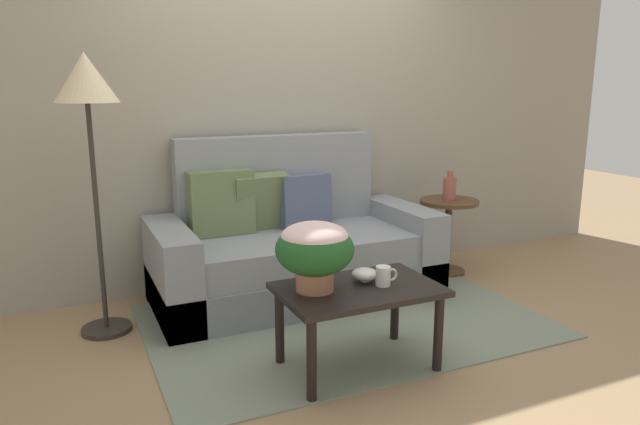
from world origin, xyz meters
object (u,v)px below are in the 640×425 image
object	(u,v)px
side_table	(448,223)
coffee_mug	(384,276)
couch	(291,249)
snack_bowl	(365,274)
potted_plant	(315,248)
floor_lamp	(87,100)
coffee_table	(358,299)
table_vase	(450,188)

from	to	relation	value
side_table	coffee_mug	distance (m)	1.74
couch	snack_bowl	distance (m)	1.13
potted_plant	snack_bowl	bearing A→B (deg)	2.98
floor_lamp	coffee_mug	size ratio (longest dim) A/B	13.32
coffee_mug	coffee_table	bearing A→B (deg)	164.28
table_vase	snack_bowl	bearing A→B (deg)	-141.40
potted_plant	coffee_mug	xyz separation A→B (m)	(0.36, -0.08, -0.17)
table_vase	potted_plant	bearing A→B (deg)	-146.52
coffee_table	coffee_mug	distance (m)	0.18
coffee_table	floor_lamp	distance (m)	1.90
side_table	floor_lamp	bearing A→B (deg)	-178.59
potted_plant	table_vase	xyz separation A→B (m)	(1.66, 1.10, 0.01)
floor_lamp	potted_plant	world-z (taller)	floor_lamp
coffee_table	snack_bowl	distance (m)	0.14
floor_lamp	potted_plant	bearing A→B (deg)	-46.48
floor_lamp	table_vase	xyz separation A→B (m)	(2.62, 0.08, -0.72)
side_table	floor_lamp	world-z (taller)	floor_lamp
table_vase	floor_lamp	bearing A→B (deg)	-178.27
coffee_table	floor_lamp	world-z (taller)	floor_lamp
coffee_table	table_vase	size ratio (longest dim) A/B	3.65
couch	potted_plant	size ratio (longest dim) A/B	4.88
potted_plant	floor_lamp	bearing A→B (deg)	133.52
snack_bowl	table_vase	bearing A→B (deg)	38.60
coffee_mug	table_vase	bearing A→B (deg)	42.34
table_vase	couch	bearing A→B (deg)	178.51
side_table	coffee_mug	world-z (taller)	side_table
couch	coffee_table	xyz separation A→B (m)	(-0.09, -1.18, 0.05)
snack_bowl	couch	bearing A→B (deg)	89.34
potted_plant	table_vase	world-z (taller)	table_vase
floor_lamp	table_vase	bearing A→B (deg)	1.73
coffee_table	table_vase	distance (m)	1.85
floor_lamp	snack_bowl	distance (m)	1.86
couch	side_table	size ratio (longest dim) A/B	3.27
snack_bowl	table_vase	size ratio (longest dim) A/B	0.63
couch	floor_lamp	world-z (taller)	floor_lamp
floor_lamp	coffee_mug	bearing A→B (deg)	-39.68
coffee_table	side_table	xyz separation A→B (m)	(1.42, 1.13, 0.02)
coffee_table	floor_lamp	xyz separation A→B (m)	(-1.20, 1.06, 1.02)
couch	potted_plant	bearing A→B (deg)	-105.64
snack_bowl	coffee_mug	bearing A→B (deg)	-59.98
couch	table_vase	size ratio (longest dim) A/B	8.56
couch	snack_bowl	size ratio (longest dim) A/B	13.64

